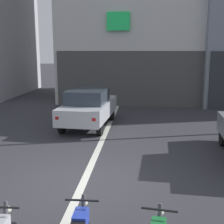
{
  "coord_description": "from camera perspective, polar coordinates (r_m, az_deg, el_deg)",
  "views": [
    {
      "loc": [
        1.44,
        -7.23,
        3.34
      ],
      "look_at": [
        0.52,
        2.0,
        1.4
      ],
      "focal_mm": 48.84,
      "sensor_mm": 36.0,
      "label": 1
    }
  ],
  "objects": [
    {
      "name": "ground_plane",
      "position": [
        8.1,
        -5.2,
        -12.61
      ],
      "size": [
        120.0,
        120.0,
        0.0
      ],
      "primitive_type": "plane",
      "color": "#333338"
    },
    {
      "name": "lane_centre_line",
      "position": [
        13.72,
        -0.5,
        -2.25
      ],
      "size": [
        0.2,
        18.0,
        0.01
      ],
      "primitive_type": "cube",
      "color": "silver",
      "rests_on": "ground"
    },
    {
      "name": "car_silver_crossing_near",
      "position": [
        13.15,
        -4.4,
        1.02
      ],
      "size": [
        2.06,
        4.22,
        1.64
      ],
      "color": "black",
      "rests_on": "ground"
    }
  ]
}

